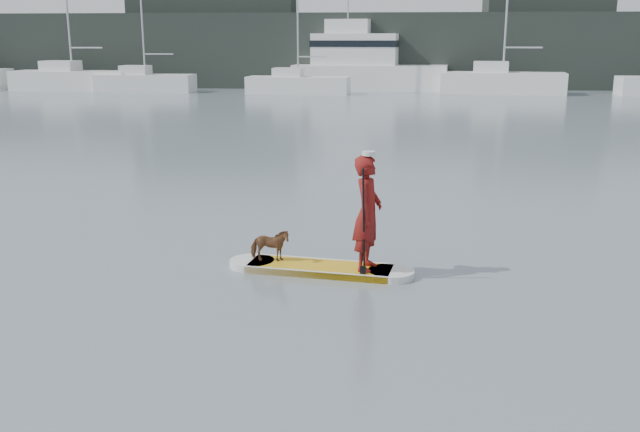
# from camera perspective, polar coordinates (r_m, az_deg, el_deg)

# --- Properties ---
(ground) EXTENTS (140.00, 140.00, 0.00)m
(ground) POSITION_cam_1_polar(r_m,az_deg,el_deg) (10.27, -21.58, -9.65)
(ground) COLOR slate
(ground) RESTS_ON ground
(paddleboard) EXTENTS (3.27, 1.19, 0.12)m
(paddleboard) POSITION_cam_1_polar(r_m,az_deg,el_deg) (12.46, 0.00, -4.20)
(paddleboard) COLOR gold
(paddleboard) RESTS_ON ground
(paddler) EXTENTS (0.61, 0.80, 1.96)m
(paddler) POSITION_cam_1_polar(r_m,az_deg,el_deg) (12.01, 3.83, 0.24)
(paddler) COLOR maroon
(paddler) RESTS_ON paddleboard
(white_cap) EXTENTS (0.22, 0.22, 0.07)m
(white_cap) POSITION_cam_1_polar(r_m,az_deg,el_deg) (11.81, 3.91, 5.02)
(white_cap) COLOR silver
(white_cap) RESTS_ON paddler
(dog) EXTENTS (0.71, 0.36, 0.58)m
(dog) POSITION_cam_1_polar(r_m,az_deg,el_deg) (12.59, -4.04, -2.36)
(dog) COLOR brown
(dog) RESTS_ON paddleboard
(paddle) EXTENTS (0.10, 0.30, 2.00)m
(paddle) POSITION_cam_1_polar(r_m,az_deg,el_deg) (11.79, 3.50, -1.54)
(paddle) COLOR black
(paddle) RESTS_ON ground
(sailboat_b) EXTENTS (9.65, 3.60, 14.05)m
(sailboat_b) POSITION_cam_1_polar(r_m,az_deg,el_deg) (60.08, -19.24, 10.38)
(sailboat_b) COLOR white
(sailboat_b) RESTS_ON ground
(sailboat_c) EXTENTS (7.45, 2.63, 10.62)m
(sailboat_c) POSITION_cam_1_polar(r_m,az_deg,el_deg) (57.12, -13.84, 10.40)
(sailboat_c) COLOR white
(sailboat_c) RESTS_ON ground
(sailboat_d) EXTENTS (7.73, 3.01, 11.12)m
(sailboat_d) POSITION_cam_1_polar(r_m,az_deg,el_deg) (53.57, -1.83, 10.59)
(sailboat_d) COLOR white
(sailboat_d) RESTS_ON ground
(sailboat_e) EXTENTS (9.26, 4.15, 12.96)m
(sailboat_e) POSITION_cam_1_polar(r_m,az_deg,el_deg) (55.28, 14.31, 10.42)
(sailboat_e) COLOR white
(sailboat_e) RESTS_ON ground
(motor_yacht_a) EXTENTS (12.34, 5.03, 7.20)m
(motor_yacht_a) POSITION_cam_1_polar(r_m,az_deg,el_deg) (57.47, 3.48, 12.03)
(motor_yacht_a) COLOR white
(motor_yacht_a) RESTS_ON ground
(shore_mass) EXTENTS (90.00, 6.00, 6.00)m
(shore_mass) POSITION_cam_1_polar(r_m,az_deg,el_deg) (61.55, 0.65, 13.09)
(shore_mass) COLOR black
(shore_mass) RESTS_ON ground
(shore_building_west) EXTENTS (14.00, 4.00, 9.00)m
(shore_building_west) POSITION_cam_1_polar(r_m,az_deg,el_deg) (64.03, -8.53, 14.32)
(shore_building_west) COLOR black
(shore_building_west) RESTS_ON ground
(shore_building_east) EXTENTS (10.00, 4.00, 8.00)m
(shore_building_east) POSITION_cam_1_polar(r_m,az_deg,el_deg) (63.84, 17.53, 13.40)
(shore_building_east) COLOR black
(shore_building_east) RESTS_ON ground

